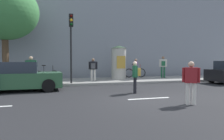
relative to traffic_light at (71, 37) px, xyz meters
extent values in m
plane|color=#232326|center=(2.61, -5.24, -2.95)|extent=(80.00, 80.00, 0.00)
cube|color=gray|center=(2.61, 1.76, -2.88)|extent=(36.00, 4.00, 0.15)
cube|color=silver|center=(2.61, -5.24, -2.95)|extent=(1.80, 0.16, 0.01)
cube|color=gray|center=(2.61, 6.76, 1.54)|extent=(36.00, 5.00, 8.97)
cylinder|color=black|center=(0.00, 0.11, -1.10)|extent=(0.12, 0.12, 3.40)
cube|color=black|center=(0.00, -0.07, 0.97)|extent=(0.24, 0.24, 0.75)
sphere|color=#390605|center=(0.00, -0.20, 1.21)|extent=(0.16, 0.16, 0.16)
sphere|color=#F2A519|center=(0.00, -0.20, 0.97)|extent=(0.16, 0.16, 0.16)
sphere|color=#07330F|center=(0.00, -0.20, 0.73)|extent=(0.16, 0.16, 0.16)
cylinder|color=#B2ADA3|center=(3.66, 2.01, -1.66)|extent=(1.08, 1.08, 2.28)
cone|color=#334C33|center=(3.66, 2.01, -0.42)|extent=(1.19, 1.19, 0.20)
cube|color=#B78C33|center=(3.66, 1.46, -1.55)|extent=(0.65, 0.02, 0.90)
cylinder|color=#4C3826|center=(-3.94, 1.77, -1.46)|extent=(0.40, 0.40, 2.68)
ellipsoid|color=#3D7F42|center=(-3.94, 1.77, 1.65)|extent=(4.17, 4.17, 3.54)
cylinder|color=silver|center=(3.58, -6.79, -2.57)|extent=(0.14, 0.14, 0.77)
cylinder|color=silver|center=(3.41, -6.66, -2.57)|extent=(0.14, 0.14, 0.77)
cube|color=maroon|center=(3.50, -6.72, -1.91)|extent=(0.48, 0.44, 0.54)
cylinder|color=maroon|center=(3.70, -6.87, -1.91)|extent=(0.09, 0.09, 0.52)
cylinder|color=maroon|center=(3.29, -6.57, -1.91)|extent=(0.09, 0.09, 0.52)
sphere|color=tan|center=(3.50, -6.72, -1.54)|extent=(0.21, 0.21, 0.21)
cylinder|color=black|center=(2.57, -3.85, -2.57)|extent=(0.14, 0.14, 0.76)
cylinder|color=black|center=(2.64, -3.66, -2.57)|extent=(0.14, 0.14, 0.76)
cube|color=#1E5938|center=(2.60, -3.76, -1.92)|extent=(0.37, 0.47, 0.54)
cylinder|color=#1E5938|center=(2.52, -3.99, -1.92)|extent=(0.09, 0.09, 0.51)
cylinder|color=#1E5938|center=(2.69, -3.52, -1.92)|extent=(0.09, 0.09, 0.51)
sphere|color=beige|center=(2.60, -3.76, -1.55)|extent=(0.21, 0.21, 0.21)
cube|color=#B78C33|center=(2.77, -3.82, -1.95)|extent=(0.25, 0.32, 0.36)
cylinder|color=black|center=(4.68, 1.24, -2.42)|extent=(0.14, 0.14, 0.76)
cylinder|color=black|center=(4.64, 1.04, -2.42)|extent=(0.14, 0.14, 0.76)
cube|color=#724C84|center=(4.66, 1.14, -1.77)|extent=(0.31, 0.44, 0.54)
cylinder|color=#724C84|center=(4.71, 1.39, -1.77)|extent=(0.09, 0.09, 0.51)
cylinder|color=#724C84|center=(4.62, 0.90, -1.77)|extent=(0.09, 0.09, 0.51)
sphere|color=#8C664C|center=(4.66, 1.14, -1.40)|extent=(0.21, 0.21, 0.21)
cylinder|color=silver|center=(1.69, 1.26, -2.42)|extent=(0.14, 0.14, 0.77)
cylinder|color=silver|center=(1.48, 1.30, -2.42)|extent=(0.14, 0.14, 0.77)
cube|color=black|center=(1.58, 1.28, -1.76)|extent=(0.46, 0.31, 0.55)
cylinder|color=black|center=(1.84, 1.23, -1.76)|extent=(0.09, 0.09, 0.52)
cylinder|color=black|center=(1.33, 1.33, -1.76)|extent=(0.09, 0.09, 0.52)
sphere|color=#8C664C|center=(1.58, 1.28, -1.38)|extent=(0.21, 0.21, 0.21)
cube|color=#4C4C51|center=(1.55, 1.10, -1.78)|extent=(0.30, 0.21, 0.36)
cylinder|color=#1E5938|center=(7.50, 2.10, -2.37)|extent=(0.14, 0.14, 0.87)
cylinder|color=#1E5938|center=(7.31, 2.19, -2.37)|extent=(0.14, 0.14, 0.87)
cube|color=silver|center=(7.41, 2.14, -1.63)|extent=(0.49, 0.40, 0.62)
cylinder|color=silver|center=(7.64, 2.03, -1.63)|extent=(0.09, 0.09, 0.58)
cylinder|color=silver|center=(7.17, 2.25, -1.63)|extent=(0.09, 0.09, 0.58)
sphere|color=#8C664C|center=(7.41, 2.14, -1.20)|extent=(0.24, 0.24, 0.24)
cube|color=#1E5938|center=(7.33, 1.98, -1.66)|extent=(0.32, 0.26, 0.36)
cylinder|color=silver|center=(-2.45, 0.46, -2.39)|extent=(0.14, 0.14, 0.83)
cylinder|color=silver|center=(-2.21, 0.45, -2.39)|extent=(0.14, 0.14, 0.83)
cube|color=#1E5938|center=(-2.33, 0.45, -1.68)|extent=(0.49, 0.26, 0.59)
cylinder|color=#1E5938|center=(-2.62, 0.46, -1.68)|extent=(0.09, 0.09, 0.56)
cylinder|color=#1E5938|center=(-2.05, 0.44, -1.68)|extent=(0.09, 0.09, 0.56)
sphere|color=tan|center=(-2.33, 0.45, -1.28)|extent=(0.22, 0.22, 0.22)
torus|color=black|center=(4.91, 3.17, -2.44)|extent=(0.72, 0.11, 0.72)
torus|color=black|center=(5.96, 3.10, -2.44)|extent=(0.72, 0.11, 0.72)
cylinder|color=maroon|center=(5.44, 3.14, -2.19)|extent=(0.95, 0.10, 0.04)
cylinder|color=maroon|center=(5.28, 3.15, -1.99)|extent=(0.04, 0.04, 0.45)
cylinder|color=maroon|center=(5.85, 3.11, -1.99)|extent=(0.04, 0.04, 0.50)
cube|color=black|center=(5.28, 3.15, -1.74)|extent=(0.25, 0.12, 0.06)
torus|color=black|center=(-2.01, 1.67, -2.44)|extent=(0.72, 0.12, 0.72)
torus|color=black|center=(-0.96, 1.59, -2.44)|extent=(0.72, 0.12, 0.72)
cylinder|color=black|center=(-1.48, 1.63, -2.19)|extent=(0.95, 0.12, 0.04)
cylinder|color=black|center=(-1.64, 1.64, -1.99)|extent=(0.04, 0.04, 0.45)
cylinder|color=black|center=(-1.06, 1.60, -1.99)|extent=(0.04, 0.04, 0.50)
cube|color=black|center=(-1.64, 1.64, -1.74)|extent=(0.25, 0.12, 0.06)
cube|color=#2D5938|center=(-2.88, -1.51, -2.40)|extent=(4.46, 1.79, 0.74)
cube|color=#262D38|center=(-3.10, -1.51, -1.76)|extent=(2.51, 1.58, 0.55)
cylinder|color=black|center=(-1.31, -2.29, -2.63)|extent=(0.64, 0.23, 0.64)
cylinder|color=black|center=(-1.34, -0.68, -2.63)|extent=(0.64, 0.23, 0.64)
cylinder|color=black|center=(9.55, -0.76, -2.63)|extent=(0.64, 0.23, 0.64)
camera|label=1|loc=(-1.21, -13.13, -1.39)|focal=34.41mm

